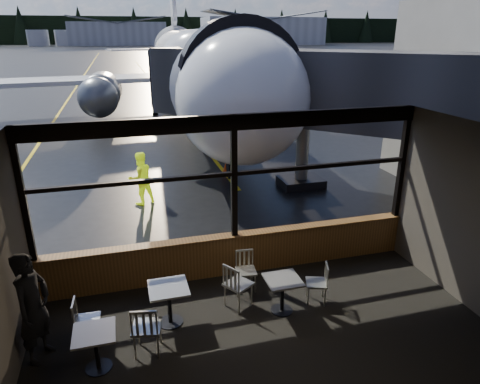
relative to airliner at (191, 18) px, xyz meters
name	(u,v)px	position (x,y,z in m)	size (l,w,h in m)	color
ground_plane	(122,52)	(-2.43, 100.93, -5.80)	(520.00, 520.00, 0.00)	black
carpet_floor	(283,368)	(-2.43, -22.07, -5.79)	(8.00, 6.00, 0.01)	black
ceiling	(293,154)	(-2.43, -22.07, -2.30)	(8.00, 6.00, 0.04)	#38332D
window_sill	(234,254)	(-2.43, -19.07, -5.35)	(8.00, 0.28, 0.90)	brown
window_header	(234,122)	(-2.43, -19.07, -2.45)	(8.00, 0.18, 0.30)	black
mullion_left	(22,197)	(-6.38, -19.07, -3.60)	(0.12, 0.12, 2.60)	black
mullion_centre	(234,178)	(-2.43, -19.07, -3.60)	(0.12, 0.12, 2.60)	black
mullion_right	(402,163)	(1.52, -19.07, -3.60)	(0.12, 0.12, 2.60)	black
window_transom	(234,174)	(-2.43, -19.07, -3.50)	(8.00, 0.10, 0.08)	black
airliner	(191,18)	(0.00, 0.00, 0.00)	(31.61, 37.94, 11.59)	white
jet_bridge	(295,116)	(1.17, -13.57, -3.46)	(8.74, 10.68, 4.66)	#272729
cafe_table_near	(282,295)	(-1.92, -20.66, -5.44)	(0.64, 0.64, 0.70)	gray
cafe_table_mid	(169,305)	(-4.01, -20.45, -5.42)	(0.69, 0.69, 0.76)	#A39D96
cafe_table_left	(97,350)	(-5.24, -21.27, -5.45)	(0.63, 0.63, 0.70)	#A29C95
chair_near_e	(316,283)	(-1.17, -20.55, -5.38)	(0.45, 0.45, 0.83)	beige
chair_near_w	(238,285)	(-2.67, -20.27, -5.32)	(0.52, 0.52, 0.94)	#BCB7AA
chair_near_n	(246,271)	(-2.37, -19.77, -5.38)	(0.45, 0.45, 0.83)	#B4AFA2
chair_mid_s	(147,328)	(-4.45, -21.10, -5.32)	(0.52, 0.52, 0.95)	beige
chair_mid_w	(88,321)	(-5.40, -20.58, -5.38)	(0.46, 0.46, 0.84)	#A9A499
passenger	(33,308)	(-6.13, -20.76, -4.85)	(0.69, 0.45, 1.90)	black
ground_crew	(141,178)	(-4.13, -14.33, -4.98)	(0.79, 0.62, 1.63)	#BFF219
cone_nose	(226,169)	(-0.96, -12.30, -5.57)	(0.32, 0.32, 0.45)	#F05107
hangar_mid	(118,32)	(-2.43, 165.93, -0.80)	(38.00, 15.00, 10.00)	silver
hangar_right	(262,30)	(57.57, 158.93, 0.20)	(50.00, 20.00, 12.00)	silver
fuel_tank_a	(38,38)	(-32.43, 162.93, -2.80)	(8.00, 8.00, 6.00)	silver
fuel_tank_b	(66,38)	(-22.43, 162.93, -2.80)	(8.00, 8.00, 6.00)	silver
fuel_tank_c	(92,38)	(-12.43, 162.93, -2.80)	(8.00, 8.00, 6.00)	silver
treeline	(117,30)	(-2.43, 190.93, 0.20)	(360.00, 3.00, 12.00)	black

